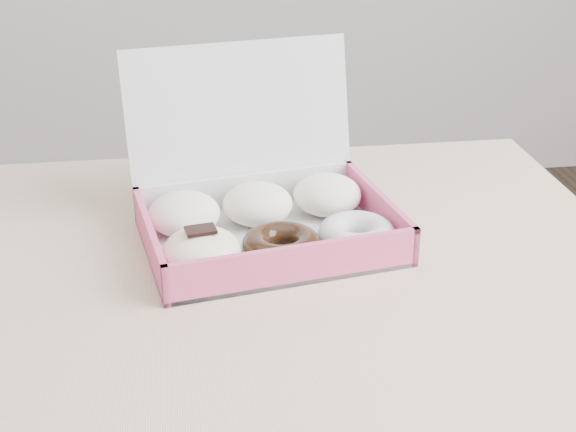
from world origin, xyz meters
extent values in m
cube|color=tan|center=(0.00, 0.00, 0.73)|extent=(1.20, 0.80, 0.04)
cylinder|color=tan|center=(0.55, 0.35, 0.35)|extent=(0.05, 0.05, 0.71)
cube|color=silver|center=(0.20, 0.12, 0.75)|extent=(0.30, 0.24, 0.01)
cube|color=#DD4D7C|center=(0.22, 0.02, 0.77)|extent=(0.27, 0.05, 0.04)
cube|color=silver|center=(0.19, 0.21, 0.77)|extent=(0.27, 0.05, 0.04)
cube|color=#DD4D7C|center=(0.07, 0.10, 0.77)|extent=(0.04, 0.20, 0.04)
cube|color=#DD4D7C|center=(0.33, 0.14, 0.77)|extent=(0.04, 0.20, 0.04)
cube|color=silver|center=(0.18, 0.23, 0.85)|extent=(0.27, 0.09, 0.19)
ellipsoid|color=white|center=(0.11, 0.15, 0.78)|extent=(0.09, 0.09, 0.05)
ellipsoid|color=white|center=(0.19, 0.16, 0.78)|extent=(0.09, 0.09, 0.05)
ellipsoid|color=white|center=(0.28, 0.18, 0.78)|extent=(0.09, 0.09, 0.05)
ellipsoid|color=#FFEBC7|center=(0.13, 0.06, 0.78)|extent=(0.09, 0.09, 0.05)
cube|color=black|center=(0.13, 0.06, 0.80)|extent=(0.03, 0.03, 0.00)
torus|color=black|center=(0.21, 0.07, 0.77)|extent=(0.10, 0.10, 0.03)
torus|color=silver|center=(0.29, 0.09, 0.77)|extent=(0.10, 0.10, 0.03)
camera|label=1|loc=(0.11, -0.67, 1.17)|focal=50.00mm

